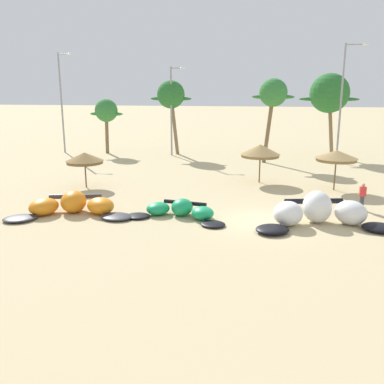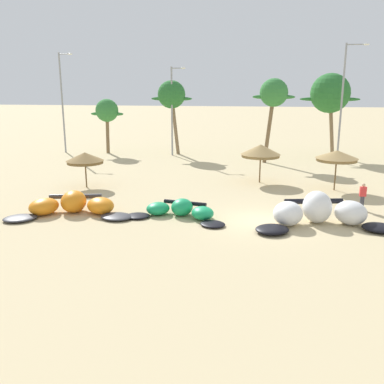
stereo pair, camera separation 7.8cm
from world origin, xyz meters
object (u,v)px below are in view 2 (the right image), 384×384
at_px(kite_left, 180,210).
at_px(kite_left_of_center, 319,213).
at_px(palm_leftmost, 107,111).
at_px(beach_umbrella_near_palms, 337,156).
at_px(lamppost_east_center, 344,98).
at_px(palm_left, 172,96).
at_px(palm_left_of_gap, 274,94).
at_px(beach_umbrella_near_van, 85,158).
at_px(lamppost_west, 63,99).
at_px(lamppost_west_center, 173,107).
at_px(beach_umbrella_middle, 261,151).
at_px(palm_center_left, 330,94).
at_px(person_near_kites, 362,197).
at_px(kite_far_left, 72,206).

bearing_deg(kite_left, kite_left_of_center, -2.11).
distance_m(kite_left, palm_leftmost, 24.96).
distance_m(beach_umbrella_near_palms, lamppost_east_center, 12.29).
bearing_deg(palm_left, palm_left_of_gap, -20.20).
xyz_separation_m(beach_umbrella_near_van, lamppost_east_center, (19.78, 13.34, 3.87)).
bearing_deg(lamppost_east_center, lamppost_west, 175.95).
xyz_separation_m(palm_left_of_gap, lamppost_west_center, (-9.99, 2.89, -1.34)).
bearing_deg(kite_left, palm_left, 102.40).
bearing_deg(beach_umbrella_middle, kite_left, -114.82).
distance_m(palm_center_left, lamppost_west, 27.66).
bearing_deg(person_near_kites, palm_left_of_gap, 107.57).
height_order(beach_umbrella_near_van, person_near_kites, beach_umbrella_near_van).
bearing_deg(beach_umbrella_near_palms, beach_umbrella_middle, 162.30).
bearing_deg(lamppost_west_center, beach_umbrella_near_van, -102.64).
xyz_separation_m(beach_umbrella_middle, palm_left, (-9.25, 12.61, 3.69)).
bearing_deg(kite_left_of_center, palm_leftmost, 131.31).
distance_m(kite_left_of_center, person_near_kites, 4.27).
relative_size(person_near_kites, palm_leftmost, 0.28).
bearing_deg(palm_left_of_gap, beach_umbrella_near_van, -137.49).
bearing_deg(lamppost_west_center, palm_left_of_gap, -16.14).
height_order(person_near_kites, lamppost_west, lamppost_west).
bearing_deg(person_near_kites, kite_left_of_center, -131.87).
bearing_deg(lamppost_east_center, palm_left_of_gap, -170.50).
relative_size(kite_far_left, beach_umbrella_near_van, 2.71).
bearing_deg(beach_umbrella_near_van, palm_left_of_gap, 42.51).
xyz_separation_m(person_near_kites, lamppost_west, (-26.82, 18.49, 4.93)).
bearing_deg(kite_left_of_center, kite_far_left, -179.62).
relative_size(kite_left, beach_umbrella_middle, 2.00).
bearing_deg(person_near_kites, lamppost_west, 145.42).
bearing_deg(kite_left_of_center, beach_umbrella_near_palms, 75.48).
relative_size(kite_left_of_center, lamppost_east_center, 0.69).
xyz_separation_m(beach_umbrella_near_palms, palm_left, (-14.43, 14.26, 3.67)).
bearing_deg(beach_umbrella_near_van, lamppost_west_center, 77.36).
height_order(beach_umbrella_middle, palm_left, palm_left).
xyz_separation_m(kite_left, beach_umbrella_middle, (4.39, 9.49, 2.05)).
distance_m(kite_far_left, person_near_kites, 16.80).
height_order(beach_umbrella_middle, lamppost_west_center, lamppost_west_center).
bearing_deg(palm_left, beach_umbrella_middle, -53.75).
bearing_deg(palm_leftmost, kite_left, -61.42).
relative_size(kite_far_left, lamppost_east_center, 0.67).
bearing_deg(kite_left, palm_center_left, 63.90).
bearing_deg(palm_leftmost, person_near_kites, -40.28).
height_order(palm_left, lamppost_west_center, lamppost_west_center).
bearing_deg(palm_left_of_gap, palm_leftmost, 169.11).
distance_m(beach_umbrella_near_van, palm_leftmost, 16.21).
relative_size(kite_left, palm_leftmost, 1.03).
bearing_deg(person_near_kites, palm_left, 128.32).
xyz_separation_m(kite_left_of_center, lamppost_east_center, (4.36, 19.66, 5.34)).
xyz_separation_m(beach_umbrella_middle, palm_leftmost, (-16.17, 12.14, 2.03)).
bearing_deg(beach_umbrella_near_palms, kite_far_left, -152.47).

